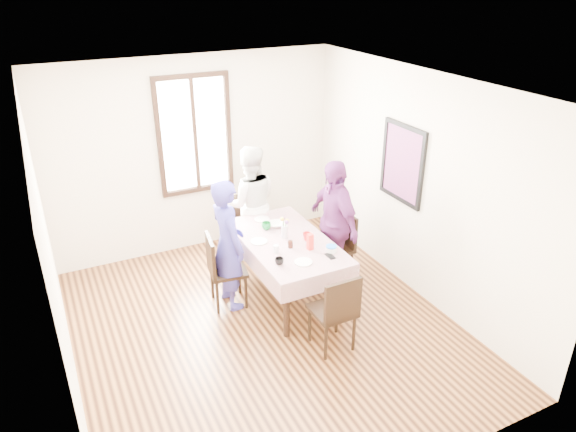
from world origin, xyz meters
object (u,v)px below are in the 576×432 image
object	(u,v)px
person_far	(251,204)
person_right	(333,223)
dining_table	(286,268)
person_left	(228,244)
chair_left	(228,270)
chair_far	(251,227)
chair_right	(333,248)
chair_near	(332,310)

from	to	relation	value
person_far	person_right	bearing A→B (deg)	138.17
dining_table	person_left	distance (m)	0.81
chair_left	chair_far	bearing A→B (deg)	152.02
dining_table	person_right	distance (m)	0.81
person_far	person_right	size ratio (longest dim) A/B	0.98
chair_right	chair_far	size ratio (longest dim) A/B	1.00
chair_far	chair_near	bearing A→B (deg)	80.25
chair_left	chair_near	distance (m)	1.42
person_far	person_right	distance (m)	1.22
person_right	person_left	bearing A→B (deg)	-95.64
chair_left	person_far	xyz separation A→B (m)	(0.69, 0.92, 0.35)
person_right	chair_far	bearing A→B (deg)	-148.39
dining_table	chair_left	distance (m)	0.71
chair_far	person_far	world-z (taller)	person_far
dining_table	chair_far	size ratio (longest dim) A/B	1.74
chair_far	person_far	size ratio (longest dim) A/B	0.56
chair_left	person_left	xyz separation A→B (m)	(0.02, 0.00, 0.34)
person_right	dining_table	bearing A→B (deg)	-87.27
chair_near	chair_right	bearing A→B (deg)	58.19
chair_right	person_right	world-z (taller)	person_right
dining_table	person_right	world-z (taller)	person_right
chair_near	person_far	size ratio (longest dim) A/B	0.56
chair_left	person_right	bearing A→B (deg)	94.37
dining_table	person_left	bearing A→B (deg)	167.62
chair_right	chair_near	xyz separation A→B (m)	(-0.69, -1.14, 0.00)
person_far	chair_left	bearing A→B (deg)	67.54
person_far	chair_far	bearing A→B (deg)	-75.40
chair_right	person_left	bearing A→B (deg)	84.12
chair_near	person_left	bearing A→B (deg)	118.28
chair_left	chair_right	distance (m)	1.39
chair_near	dining_table	bearing A→B (deg)	89.60
dining_table	chair_far	distance (m)	1.09
chair_far	chair_left	bearing A→B (deg)	43.78
chair_left	person_left	distance (m)	0.34
dining_table	person_right	bearing A→B (deg)	4.18
chair_right	chair_near	bearing A→B (deg)	146.83
person_left	person_right	world-z (taller)	person_right
chair_right	chair_near	size ratio (longest dim) A/B	1.00
dining_table	chair_near	size ratio (longest dim) A/B	1.74
chair_left	person_far	bearing A→B (deg)	151.44
dining_table	person_far	xyz separation A→B (m)	(0.00, 1.07, 0.43)
dining_table	chair_left	size ratio (longest dim) A/B	1.74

